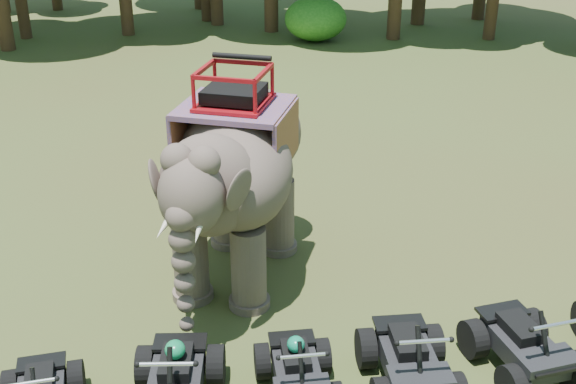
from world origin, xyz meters
The scene contains 6 objects.
ground centered at (0.00, 0.00, 0.00)m, with size 110.00×110.00×0.00m, color #47381E.
elephant centered at (-0.89, 1.71, 2.06)m, with size 2.16×4.90×4.12m, color brown, non-canonical shape.
atv_1 centered at (-2.10, -1.93, 0.67)m, with size 1.32×1.80×1.34m, color black, non-canonical shape.
atv_2 centered at (-0.32, -1.90, 0.59)m, with size 1.16×1.59×1.18m, color black, non-canonical shape.
atv_3 centered at (1.37, -1.96, 0.67)m, with size 1.32×1.81×1.34m, color black, non-canonical shape.
atv_4 centered at (3.22, -1.87, 0.67)m, with size 1.31×1.80×1.33m, color black, non-canonical shape.
Camera 1 is at (-1.70, -10.25, 7.42)m, focal length 45.00 mm.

